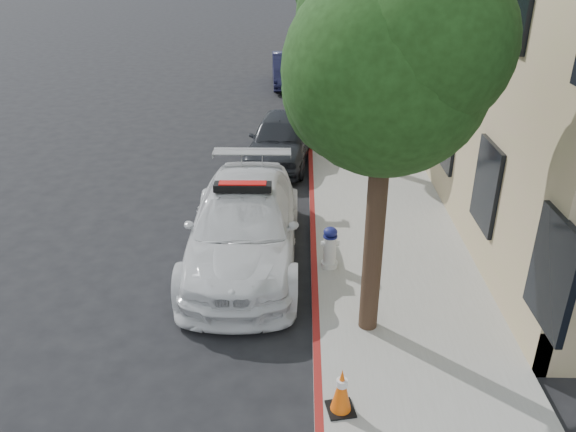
{
  "coord_description": "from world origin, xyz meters",
  "views": [
    {
      "loc": [
        1.79,
        -9.49,
        5.77
      ],
      "look_at": [
        1.54,
        0.3,
        1.0
      ],
      "focal_mm": 35.0,
      "sensor_mm": 36.0,
      "label": 1
    }
  ],
  "objects_px": {
    "police_car": "(244,225)",
    "parked_car_far": "(289,70)",
    "parked_car_mid": "(281,138)",
    "fire_hydrant": "(330,248)",
    "traffic_cone": "(342,390)"
  },
  "relations": [
    {
      "from": "fire_hydrant",
      "to": "traffic_cone",
      "type": "xyz_separation_m",
      "value": [
        0.0,
        -3.71,
        -0.07
      ]
    },
    {
      "from": "fire_hydrant",
      "to": "traffic_cone",
      "type": "bearing_deg",
      "value": -93.65
    },
    {
      "from": "parked_car_far",
      "to": "traffic_cone",
      "type": "bearing_deg",
      "value": -90.73
    },
    {
      "from": "police_car",
      "to": "fire_hydrant",
      "type": "relative_size",
      "value": 6.32
    },
    {
      "from": "parked_car_far",
      "to": "fire_hydrant",
      "type": "distance_m",
      "value": 16.03
    },
    {
      "from": "parked_car_mid",
      "to": "traffic_cone",
      "type": "distance_m",
      "value": 9.96
    },
    {
      "from": "police_car",
      "to": "traffic_cone",
      "type": "bearing_deg",
      "value": -69.0
    },
    {
      "from": "parked_car_mid",
      "to": "parked_car_far",
      "type": "bearing_deg",
      "value": 97.18
    },
    {
      "from": "police_car",
      "to": "parked_car_mid",
      "type": "bearing_deg",
      "value": 84.02
    },
    {
      "from": "parked_car_far",
      "to": "traffic_cone",
      "type": "xyz_separation_m",
      "value": [
        1.15,
        -19.7,
        -0.2
      ]
    },
    {
      "from": "police_car",
      "to": "traffic_cone",
      "type": "distance_m",
      "value": 4.53
    },
    {
      "from": "police_car",
      "to": "parked_car_far",
      "type": "xyz_separation_m",
      "value": [
        0.52,
        15.5,
        -0.08
      ]
    },
    {
      "from": "police_car",
      "to": "traffic_cone",
      "type": "relative_size",
      "value": 7.73
    },
    {
      "from": "parked_car_mid",
      "to": "fire_hydrant",
      "type": "distance_m",
      "value": 6.28
    },
    {
      "from": "police_car",
      "to": "parked_car_far",
      "type": "relative_size",
      "value": 1.26
    }
  ]
}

